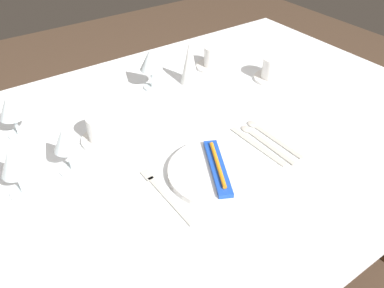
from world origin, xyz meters
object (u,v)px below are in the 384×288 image
at_px(spoon_dessert, 267,134).
at_px(coffee_cup_left, 274,68).
at_px(dinner_knife, 258,147).
at_px(wine_glass_left, 151,61).
at_px(fork_outer, 164,193).
at_px(wine_glass_far, 13,164).
at_px(napkin_folded, 190,62).
at_px(dinner_plate, 218,171).
at_px(wine_glass_centre, 10,108).
at_px(spoon_soup, 260,139).
at_px(toothbrush_package, 219,166).
at_px(coffee_cup_far, 102,127).
at_px(wine_glass_right, 66,142).
at_px(coffee_cup_right, 214,56).

xyz_separation_m(spoon_dessert, coffee_cup_left, (0.25, 0.24, 0.04)).
xyz_separation_m(dinner_knife, wine_glass_left, (-0.08, 0.46, 0.10)).
bearing_deg(fork_outer, wine_glass_left, 63.01).
relative_size(fork_outer, wine_glass_far, 1.62).
bearing_deg(napkin_folded, spoon_dessert, -88.56).
bearing_deg(dinner_plate, wine_glass_left, 80.25).
bearing_deg(coffee_cup_left, dinner_knife, -139.80).
bearing_deg(wine_glass_centre, dinner_knife, -39.69).
distance_m(dinner_plate, spoon_dessert, 0.23).
xyz_separation_m(dinner_plate, spoon_soup, (0.19, 0.04, -0.01)).
height_order(coffee_cup_left, wine_glass_far, wine_glass_far).
distance_m(toothbrush_package, spoon_dessert, 0.23).
xyz_separation_m(fork_outer, wine_glass_left, (0.24, 0.47, 0.10)).
height_order(coffee_cup_far, wine_glass_right, wine_glass_right).
height_order(dinner_plate, wine_glass_right, wine_glass_right).
bearing_deg(toothbrush_package, wine_glass_centre, 128.96).
xyz_separation_m(coffee_cup_left, wine_glass_right, (-0.78, -0.06, 0.05)).
relative_size(dinner_knife, coffee_cup_right, 2.12).
height_order(wine_glass_right, wine_glass_far, wine_glass_right).
bearing_deg(spoon_dessert, spoon_soup, -167.26).
bearing_deg(coffee_cup_far, wine_glass_left, 34.55).
height_order(dinner_plate, napkin_folded, napkin_folded).
bearing_deg(dinner_plate, toothbrush_package, 98.88).
bearing_deg(coffee_cup_left, wine_glass_left, 153.45).
distance_m(fork_outer, spoon_dessert, 0.38).
distance_m(spoon_soup, wine_glass_far, 0.65).
xyz_separation_m(dinner_plate, napkin_folded, (0.21, 0.44, 0.07)).
distance_m(wine_glass_centre, wine_glass_far, 0.25).
bearing_deg(coffee_cup_far, wine_glass_right, -149.41).
distance_m(spoon_dessert, wine_glass_far, 0.68).
distance_m(toothbrush_package, coffee_cup_right, 0.60).
bearing_deg(wine_glass_centre, coffee_cup_right, 1.37).
height_order(coffee_cup_left, coffee_cup_right, same).
distance_m(dinner_plate, wine_glass_right, 0.39).
relative_size(wine_glass_right, napkin_folded, 0.84).
bearing_deg(dinner_plate, wine_glass_right, 143.27).
bearing_deg(fork_outer, coffee_cup_far, 96.02).
relative_size(wine_glass_centre, wine_glass_left, 0.92).
distance_m(fork_outer, coffee_cup_right, 0.69).
distance_m(dinner_knife, spoon_dessert, 0.07).
relative_size(dinner_knife, napkin_folded, 1.30).
xyz_separation_m(dinner_plate, wine_glass_right, (-0.31, 0.23, 0.09)).
distance_m(fork_outer, napkin_folded, 0.56).
distance_m(toothbrush_package, coffee_cup_far, 0.35).
height_order(coffee_cup_far, wine_glass_left, wine_glass_left).
height_order(spoon_dessert, coffee_cup_right, coffee_cup_right).
bearing_deg(wine_glass_far, spoon_dessert, -14.50).
height_order(wine_glass_left, wine_glass_right, wine_glass_left).
bearing_deg(coffee_cup_left, wine_glass_centre, 168.08).
xyz_separation_m(coffee_cup_right, wine_glass_centre, (-0.73, -0.02, 0.04)).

